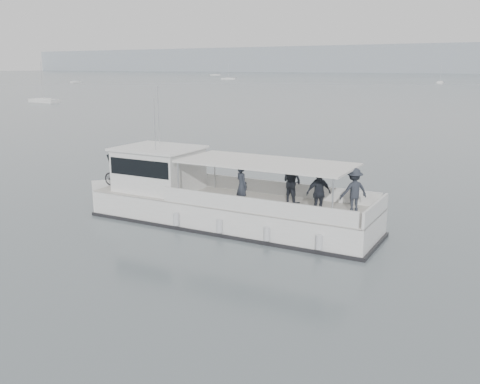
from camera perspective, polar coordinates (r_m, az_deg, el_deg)
The scene contains 3 objects.
ground at distance 26.48m, azimuth -5.40°, elevation -2.12°, with size 1400.00×1400.00×0.00m, color slate.
tour_boat at distance 24.59m, azimuth -3.65°, elevation -0.81°, with size 15.10×4.75×6.28m.
moored_fleet at distance 234.37m, azimuth 21.48°, elevation 10.78°, with size 449.76×357.85×9.20m.
Camera 1 is at (16.07, -19.84, 7.02)m, focal length 40.00 mm.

